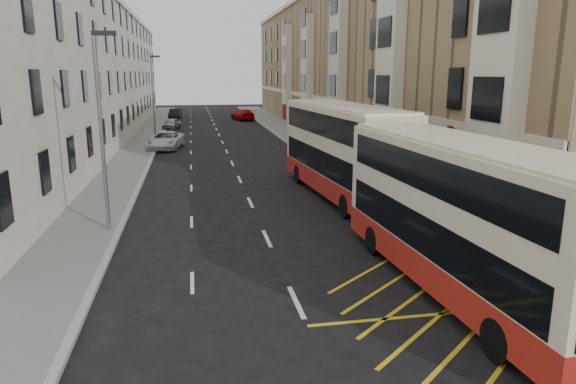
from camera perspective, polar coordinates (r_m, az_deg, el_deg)
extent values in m
plane|color=black|center=(11.99, 4.96, -20.12)|extent=(200.00, 200.00, 0.00)
cube|color=slate|center=(41.59, 4.64, 4.11)|extent=(4.00, 120.00, 0.15)
cube|color=slate|center=(40.44, -17.12, 3.32)|extent=(3.00, 120.00, 0.15)
cube|color=#989892|center=(41.11, 1.94, 4.05)|extent=(0.25, 120.00, 0.15)
cube|color=#989892|center=(40.29, -15.00, 3.42)|extent=(0.25, 120.00, 0.15)
cube|color=#977C57|center=(57.94, 7.56, 13.95)|extent=(10.00, 79.00, 15.00)
cube|color=beige|center=(56.65, 2.53, 10.53)|extent=(0.18, 79.00, 0.50)
cube|color=beige|center=(23.26, 22.54, 14.48)|extent=(0.80, 3.20, 10.00)
cube|color=beige|center=(34.00, 11.27, 14.47)|extent=(0.80, 3.20, 10.00)
cube|color=beige|center=(45.38, 5.54, 14.26)|extent=(0.80, 3.20, 10.00)
cube|color=beige|center=(57.02, 2.12, 14.07)|extent=(0.80, 3.20, 10.00)
cube|color=beige|center=(68.78, -0.13, 13.91)|extent=(0.80, 3.20, 10.00)
cube|color=maroon|center=(27.28, 17.49, 2.25)|extent=(0.20, 1.60, 3.00)
cube|color=maroon|center=(38.15, 9.09, 5.65)|extent=(0.20, 1.60, 3.00)
cube|color=maroon|center=(49.55, 4.44, 7.46)|extent=(0.20, 1.60, 3.00)
cube|color=maroon|center=(61.17, 1.53, 8.57)|extent=(0.20, 1.60, 3.00)
cube|color=maroon|center=(72.92, -0.46, 9.31)|extent=(0.20, 1.60, 3.00)
cube|color=silver|center=(56.17, -22.06, 12.14)|extent=(9.00, 79.00, 13.00)
cube|color=beige|center=(55.85, -17.84, 19.16)|extent=(0.30, 79.00, 0.50)
cylinder|color=red|center=(16.24, 24.56, -9.47)|extent=(0.06, 0.06, 1.00)
cylinder|color=red|center=(18.80, 18.93, -5.94)|extent=(0.06, 0.06, 1.00)
cylinder|color=red|center=(21.54, 14.74, -3.25)|extent=(0.06, 0.06, 1.00)
cube|color=red|center=(18.65, 19.04, -4.55)|extent=(0.05, 6.50, 0.06)
cube|color=red|center=(18.78, 18.95, -5.80)|extent=(0.05, 6.50, 0.06)
cylinder|color=slate|center=(22.07, -20.02, 6.07)|extent=(0.16, 0.16, 8.00)
cube|color=black|center=(21.92, -19.77, 16.28)|extent=(0.90, 0.18, 0.18)
cylinder|color=slate|center=(51.82, -14.76, 10.04)|extent=(0.16, 0.16, 8.00)
cube|color=black|center=(51.76, -14.56, 14.37)|extent=(0.90, 0.18, 0.18)
cube|color=beige|center=(16.08, 18.84, -2.37)|extent=(3.17, 11.74, 4.18)
cube|color=#AF2119|center=(16.57, 18.43, -7.76)|extent=(3.20, 11.77, 0.95)
cube|color=black|center=(16.22, 18.71, -4.09)|extent=(3.17, 10.81, 1.16)
cube|color=black|center=(15.80, 19.18, 2.16)|extent=(3.17, 10.81, 1.06)
cube|color=beige|center=(15.68, 19.41, 5.16)|extent=(3.04, 11.27, 0.13)
cube|color=black|center=(21.16, 10.54, 0.48)|extent=(2.25, 0.19, 1.37)
cube|color=black|center=(20.80, 10.79, 6.32)|extent=(1.85, 0.17, 0.48)
cylinder|color=black|center=(19.26, 9.54, -5.31)|extent=(0.34, 1.07, 1.06)
cylinder|color=black|center=(20.27, 15.81, -4.70)|extent=(0.34, 1.07, 1.06)
cylinder|color=black|center=(13.27, 22.35, -14.99)|extent=(0.34, 1.07, 1.06)
cube|color=beige|center=(27.46, 6.06, 4.77)|extent=(3.74, 12.50, 4.42)
cube|color=#AF2119|center=(27.76, 5.98, 1.28)|extent=(3.77, 12.53, 1.01)
cube|color=black|center=(27.54, 6.03, 3.68)|extent=(3.71, 11.52, 1.23)
cube|color=black|center=(27.30, 6.13, 7.62)|extent=(3.71, 11.52, 1.12)
cube|color=beige|center=(27.23, 6.18, 9.47)|extent=(3.59, 12.00, 0.13)
cube|color=black|center=(33.27, 2.26, 5.46)|extent=(2.38, 0.27, 1.46)
cube|color=black|center=(33.05, 2.30, 9.41)|extent=(1.96, 0.24, 0.50)
cube|color=black|center=(22.01, 11.72, 1.23)|extent=(2.38, 0.27, 1.34)
cylinder|color=black|center=(31.10, 1.20, 2.00)|extent=(0.40, 1.14, 1.12)
cylinder|color=black|center=(31.88, 5.58, 2.22)|extent=(0.40, 1.14, 1.12)
cylinder|color=black|center=(23.81, 6.47, -1.55)|extent=(0.40, 1.14, 1.12)
cylinder|color=black|center=(24.83, 11.92, -1.15)|extent=(0.40, 1.14, 1.12)
imported|color=black|center=(19.24, 25.77, -5.02)|extent=(0.96, 0.83, 1.70)
imported|color=black|center=(18.35, 24.06, -5.72)|extent=(1.06, 0.65, 1.68)
imported|color=white|center=(46.48, -13.45, 5.61)|extent=(3.42, 5.86, 1.53)
imported|color=#929498|center=(62.71, -12.81, 7.40)|extent=(2.43, 4.09, 1.30)
imported|color=black|center=(77.33, -12.44, 8.50)|extent=(1.87, 4.49, 1.44)
imported|color=#AD0308|center=(73.40, -5.04, 8.57)|extent=(3.28, 5.78, 1.58)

